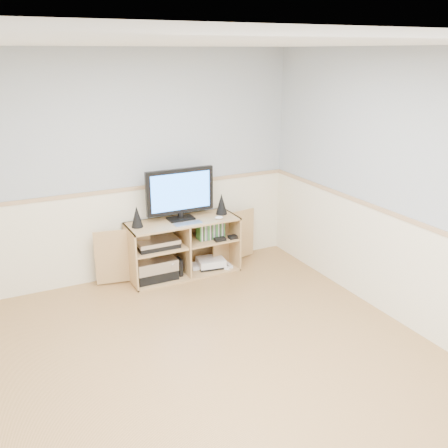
% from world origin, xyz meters
% --- Properties ---
extents(room, '(4.04, 4.54, 2.54)m').
position_xyz_m(room, '(-0.06, 0.12, 1.22)').
color(room, tan).
rests_on(room, ground).
extents(media_cabinet, '(1.98, 0.47, 0.65)m').
position_xyz_m(media_cabinet, '(0.56, 2.04, 0.33)').
color(media_cabinet, tan).
rests_on(media_cabinet, floor).
extents(monitor, '(0.79, 0.18, 0.58)m').
position_xyz_m(monitor, '(0.56, 2.03, 0.97)').
color(monitor, black).
rests_on(monitor, media_cabinet).
extents(speaker_left, '(0.13, 0.13, 0.24)m').
position_xyz_m(speaker_left, '(0.04, 2.00, 0.77)').
color(speaker_left, black).
rests_on(speaker_left, media_cabinet).
extents(speaker_right, '(0.13, 0.13, 0.25)m').
position_xyz_m(speaker_right, '(1.06, 2.00, 0.77)').
color(speaker_right, black).
rests_on(speaker_right, media_cabinet).
extents(keyboard, '(0.32, 0.13, 0.01)m').
position_xyz_m(keyboard, '(0.57, 1.84, 0.66)').
color(keyboard, silver).
rests_on(keyboard, media_cabinet).
extents(mouse, '(0.10, 0.07, 0.04)m').
position_xyz_m(mouse, '(0.95, 1.84, 0.67)').
color(mouse, white).
rests_on(mouse, media_cabinet).
extents(av_components, '(0.53, 0.34, 0.47)m').
position_xyz_m(av_components, '(0.22, 1.98, 0.22)').
color(av_components, black).
rests_on(av_components, media_cabinet).
extents(game_consoles, '(0.46, 0.30, 0.11)m').
position_xyz_m(game_consoles, '(0.88, 1.97, 0.07)').
color(game_consoles, white).
rests_on(game_consoles, media_cabinet).
extents(game_cases, '(0.31, 0.14, 0.19)m').
position_xyz_m(game_cases, '(0.90, 1.96, 0.48)').
color(game_cases, '#3F8C3F').
rests_on(game_cases, media_cabinet).
extents(wall_outlet, '(0.12, 0.03, 0.12)m').
position_xyz_m(wall_outlet, '(1.00, 2.23, 0.60)').
color(wall_outlet, white).
rests_on(wall_outlet, wall_back).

